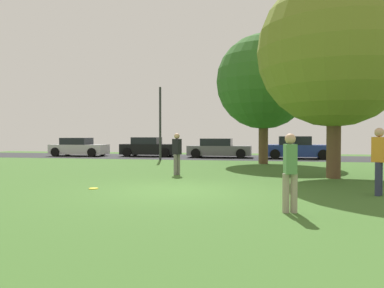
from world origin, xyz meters
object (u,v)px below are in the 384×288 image
frisbee_disc (94,188)px  parked_car_black (149,148)px  oak_tree_center (264,82)px  person_catcher (379,158)px  person_bystander (290,169)px  parked_car_silver (79,148)px  parked_car_grey (219,149)px  birch_tree_lone (334,51)px  parked_car_blue (297,148)px  person_thrower (177,152)px  street_lamp_post (160,124)px

frisbee_disc → parked_car_black: 16.78m
oak_tree_center → person_catcher: bearing=-73.7°
person_bystander → frisbee_disc: person_bystander is taller
parked_car_silver → parked_car_grey: 10.45m
person_catcher → birch_tree_lone: bearing=-51.1°
person_catcher → parked_car_blue: person_catcher is taller
person_thrower → parked_car_silver: bearing=163.8°
person_thrower → person_catcher: (6.32, -3.93, 0.08)m
street_lamp_post → parked_car_blue: bearing=22.1°
birch_tree_lone → street_lamp_post: bearing=137.7°
street_lamp_post → person_bystander: bearing=-64.6°
parked_car_blue → birch_tree_lone: bearing=-87.7°
oak_tree_center → street_lamp_post: size_ratio=1.56×
birch_tree_lone → person_bystander: bearing=-105.9°
person_catcher → frisbee_disc: 7.84m
street_lamp_post → parked_car_black: bearing=116.7°
birch_tree_lone → parked_car_black: bearing=132.0°
oak_tree_center → frisbee_disc: size_ratio=26.04×
frisbee_disc → street_lamp_post: (-1.55, 12.31, 2.24)m
parked_car_black → parked_car_blue: 10.46m
street_lamp_post → parked_car_grey: bearing=49.4°
parked_car_silver → parked_car_black: (5.23, 0.64, 0.02)m
parked_car_silver → oak_tree_center: bearing=-19.8°
oak_tree_center → person_bystander: oak_tree_center is taller
street_lamp_post → person_catcher: bearing=-52.1°
birch_tree_lone → parked_car_silver: (-16.12, 11.46, -3.97)m
person_thrower → person_catcher: person_catcher is taller
person_thrower → birch_tree_lone: bearing=31.9°
parked_car_silver → parked_car_blue: size_ratio=0.97×
person_catcher → parked_car_black: size_ratio=0.44×
birch_tree_lone → parked_car_blue: (-0.45, 11.44, -3.92)m
frisbee_disc → parked_car_silver: size_ratio=0.07×
birch_tree_lone → parked_car_black: 16.76m
parked_car_silver → parked_car_blue: parked_car_blue is taller
person_thrower → parked_car_black: (-5.05, 12.11, -0.26)m
parked_car_black → birch_tree_lone: bearing=-48.0°
oak_tree_center → parked_car_blue: size_ratio=1.66×
frisbee_disc → person_bystander: bearing=-23.5°
birch_tree_lone → parked_car_grey: 13.63m
oak_tree_center → person_thrower: bearing=-116.3°
oak_tree_center → person_thrower: size_ratio=4.31×
person_thrower → person_bystander: (3.95, -6.61, -0.02)m
person_bystander → street_lamp_post: bearing=16.4°
person_bystander → parked_car_silver: person_bystander is taller
birch_tree_lone → street_lamp_post: birch_tree_lone is taller
person_thrower → person_catcher: bearing=0.0°
oak_tree_center → parked_car_silver: bearing=160.2°
person_thrower → frisbee_disc: (-1.46, -4.27, -0.88)m
parked_car_grey → street_lamp_post: 5.14m
person_thrower → frisbee_disc: size_ratio=6.04×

